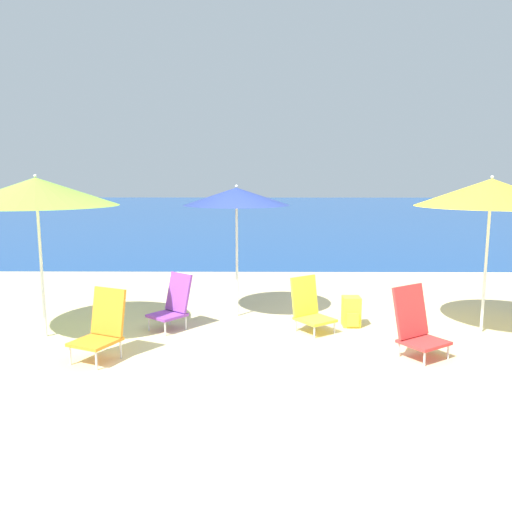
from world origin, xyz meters
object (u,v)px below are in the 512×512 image
beach_chair_orange (102,326)px  backpack_yellow (351,312)px  seagull (173,276)px  beach_chair_red (416,324)px  beach_umbrella_yellow (491,193)px  beach_chair_purple (173,303)px  beach_chair_yellow (309,307)px  beach_umbrella_lime (36,192)px  beach_umbrella_navy (236,197)px

beach_chair_orange → backpack_yellow: 3.32m
seagull → beach_chair_red: bearing=-48.2°
backpack_yellow → beach_umbrella_yellow: bearing=-8.5°
beach_chair_purple → beach_chair_orange: (-0.61, -1.14, 0.02)m
beach_chair_yellow → backpack_yellow: beach_chair_yellow is taller
beach_umbrella_lime → beach_chair_yellow: 3.80m
beach_chair_purple → beach_chair_red: beach_chair_red is taller
beach_umbrella_yellow → beach_umbrella_navy: bearing=167.2°
beach_umbrella_yellow → seagull: (-4.68, 3.05, -1.72)m
beach_chair_yellow → seagull: beach_chair_yellow is taller
seagull → backpack_yellow: bearing=-43.3°
beach_chair_red → beach_chair_purple: bearing=127.8°
beach_chair_yellow → backpack_yellow: size_ratio=1.75×
beach_umbrella_navy → beach_chair_red: 3.05m
beach_umbrella_navy → beach_chair_orange: (-1.45, -1.77, -1.40)m
beach_chair_red → beach_chair_orange: (-3.60, -0.14, 0.01)m
beach_umbrella_yellow → beach_chair_purple: size_ratio=2.77×
beach_umbrella_navy → beach_chair_purple: bearing=-143.1°
beach_chair_orange → seagull: size_ratio=2.95×
beach_umbrella_lime → beach_chair_red: size_ratio=2.59×
beach_umbrella_yellow → beach_chair_purple: bearing=178.3°
beach_umbrella_yellow → beach_chair_yellow: bearing=178.6°
beach_chair_yellow → beach_chair_orange: beach_chair_orange is taller
beach_umbrella_navy → backpack_yellow: 2.31m
beach_umbrella_navy → beach_umbrella_lime: (-2.45, -1.00, 0.10)m
beach_umbrella_navy → seagull: (-1.36, 2.30, -1.64)m
beach_umbrella_yellow → beach_chair_red: bearing=-142.7°
beach_chair_yellow → backpack_yellow: 0.65m
beach_umbrella_lime → seagull: (1.09, 3.30, -1.73)m
beach_umbrella_lime → beach_chair_purple: 2.24m
backpack_yellow → beach_umbrella_lime: bearing=-173.0°
beach_chair_orange → seagull: beach_chair_orange is taller
beach_umbrella_yellow → beach_chair_purple: (-4.15, 0.12, -1.50)m
beach_chair_yellow → beach_chair_purple: bearing=142.7°
beach_umbrella_navy → beach_chair_purple: (-0.84, -0.63, -1.42)m
beach_umbrella_lime → beach_chair_purple: (1.61, 0.37, -1.52)m
beach_chair_red → beach_chair_orange: beach_chair_red is taller
beach_chair_purple → beach_chair_orange: size_ratio=0.95×
beach_umbrella_lime → beach_umbrella_yellow: (5.76, 0.24, -0.02)m
beach_umbrella_navy → beach_chair_purple: 1.77m
beach_chair_yellow → seagull: bearing=93.0°
beach_chair_red → beach_umbrella_yellow: bearing=3.6°
beach_umbrella_yellow → beach_chair_red: 2.08m
beach_umbrella_navy → backpack_yellow: size_ratio=4.69×
beach_umbrella_yellow → beach_chair_red: beach_umbrella_yellow is taller
beach_umbrella_yellow → beach_chair_purple: 4.42m
beach_umbrella_navy → beach_chair_orange: size_ratio=2.45×
beach_umbrella_navy → beach_chair_orange: beach_umbrella_navy is taller
beach_chair_purple → seagull: (-0.52, 2.93, -0.22)m
beach_chair_red → beach_chair_yellow: beach_chair_red is taller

